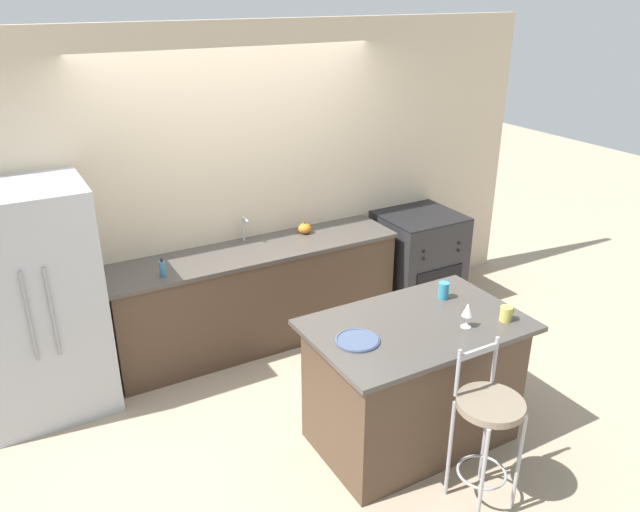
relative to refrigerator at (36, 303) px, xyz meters
The scene contains 14 objects.
ground_plane 1.95m from the refrigerator, ahead, with size 18.00×18.00×0.00m, color tan.
wall_back 1.84m from the refrigerator, 12.71° to the left, with size 6.00×0.07×2.70m.
back_counter 1.78m from the refrigerator, ahead, with size 2.54×0.64×0.90m.
sink_faucet 1.76m from the refrigerator, ahead, with size 0.02×0.13×0.22m.
kitchen_island 2.72m from the refrigerator, 37.71° to the right, with size 1.42×0.90×0.92m.
refrigerator is the anchor object (origin of this frame).
oven_range 3.46m from the refrigerator, ahead, with size 0.74×0.72×0.92m.
bar_stool_near 3.17m from the refrigerator, 47.44° to the right, with size 0.39×0.39×1.06m.
dinner_plate 2.34m from the refrigerator, 44.61° to the right, with size 0.28×0.28×0.02m.
wine_glass 3.00m from the refrigerator, 37.74° to the right, with size 0.07×0.07×0.17m.
coffee_mug 3.27m from the refrigerator, 35.55° to the right, with size 0.11×0.08×0.10m.
tumbler_cup 2.89m from the refrigerator, 30.07° to the right, with size 0.07×0.07×0.12m.
pumpkin_decoration 2.28m from the refrigerator, ahead, with size 0.12×0.12×0.12m.
soap_bottle 0.91m from the refrigerator, ahead, with size 0.05×0.05×0.15m.
Camera 1 is at (-1.89, -4.16, 2.93)m, focal length 35.00 mm.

